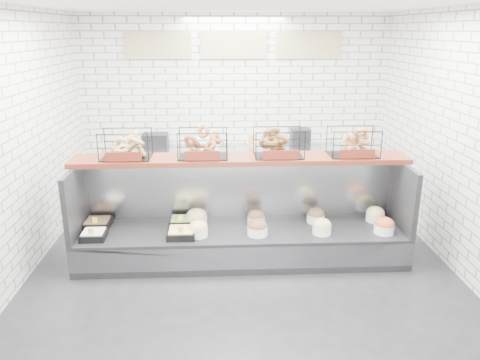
{
  "coord_description": "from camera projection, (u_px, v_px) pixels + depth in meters",
  "views": [
    {
      "loc": [
        -0.28,
        -4.99,
        2.74
      ],
      "look_at": [
        -0.01,
        0.45,
        0.98
      ],
      "focal_mm": 35.0,
      "sensor_mm": 36.0,
      "label": 1
    }
  ],
  "objects": [
    {
      "name": "display_case",
      "position": [
        242.0,
        233.0,
        5.83
      ],
      "size": [
        4.0,
        0.9,
        1.2
      ],
      "color": "black",
      "rests_on": "ground"
    },
    {
      "name": "room_shell",
      "position": [
        240.0,
        90.0,
        5.54
      ],
      "size": [
        5.02,
        5.51,
        3.01
      ],
      "color": "silver",
      "rests_on": "ground"
    },
    {
      "name": "bagel_shelf",
      "position": [
        241.0,
        147.0,
        5.67
      ],
      "size": [
        4.1,
        0.5,
        0.4
      ],
      "color": "#48190F",
      "rests_on": "display_case"
    },
    {
      "name": "ground",
      "position": [
        243.0,
        269.0,
        5.6
      ],
      "size": [
        5.5,
        5.5,
        0.0
      ],
      "primitive_type": "plane",
      "color": "black",
      "rests_on": "ground"
    },
    {
      "name": "prep_counter",
      "position": [
        235.0,
        173.0,
        7.77
      ],
      "size": [
        4.0,
        0.6,
        1.2
      ],
      "color": "#93969B",
      "rests_on": "ground"
    }
  ]
}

